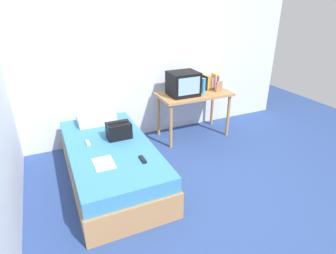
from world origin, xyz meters
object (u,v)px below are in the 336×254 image
at_px(magazine, 104,163).
at_px(water_bottle, 203,86).
at_px(bed, 111,163).
at_px(desk, 194,99).
at_px(tv, 183,84).
at_px(handbag, 119,130).
at_px(book_row, 209,82).
at_px(pillow, 96,118).
at_px(remote_dark, 143,159).
at_px(remote_silver, 88,143).
at_px(picture_frame, 219,87).

bearing_deg(magazine, water_bottle, 29.37).
distance_m(bed, desk, 1.76).
height_order(tv, handbag, tv).
bearing_deg(magazine, tv, 35.67).
height_order(book_row, pillow, book_row).
xyz_separation_m(tv, magazine, (-1.50, -1.08, -0.42)).
height_order(desk, water_bottle, water_bottle).
xyz_separation_m(pillow, remote_dark, (0.25, -1.25, -0.05)).
distance_m(bed, pillow, 0.82).
bearing_deg(water_bottle, remote_silver, -165.28).
bearing_deg(water_bottle, tv, 171.23).
bearing_deg(magazine, bed, 67.94).
xyz_separation_m(water_bottle, remote_dark, (-1.43, -1.14, -0.35)).
bearing_deg(desk, remote_silver, -162.41).
relative_size(tv, picture_frame, 2.63).
distance_m(pillow, remote_silver, 0.66).
height_order(book_row, remote_dark, book_row).
bearing_deg(picture_frame, handbag, -165.69).
height_order(remote_dark, remote_silver, same).
bearing_deg(book_row, desk, -164.27).
xyz_separation_m(desk, handbag, (-1.39, -0.56, -0.05)).
relative_size(pillow, handbag, 1.72).
xyz_separation_m(bed, tv, (1.35, 0.69, 0.68)).
bearing_deg(handbag, bed, -137.33).
xyz_separation_m(tv, book_row, (0.54, 0.11, -0.07)).
bearing_deg(handbag, tv, 24.66).
bearing_deg(picture_frame, remote_dark, -147.15).
xyz_separation_m(tv, pillow, (-1.35, 0.06, -0.36)).
bearing_deg(picture_frame, bed, -162.72).
xyz_separation_m(remote_dark, remote_silver, (-0.48, 0.64, 0.00)).
distance_m(picture_frame, handbag, 1.85).
xyz_separation_m(bed, magazine, (-0.16, -0.39, 0.26)).
bearing_deg(water_bottle, handbag, -161.90).
relative_size(desk, remote_silver, 8.06).
height_order(water_bottle, remote_silver, water_bottle).
distance_m(picture_frame, magazine, 2.35).
height_order(book_row, magazine, book_row).
bearing_deg(picture_frame, water_bottle, 171.83).
bearing_deg(remote_dark, pillow, 101.22).
xyz_separation_m(tv, handbag, (-1.19, -0.54, -0.32)).
bearing_deg(pillow, remote_silver, -110.59).
xyz_separation_m(handbag, remote_dark, (0.08, -0.64, -0.09)).
bearing_deg(pillow, handbag, -74.94).
bearing_deg(remote_silver, remote_dark, -52.96).
bearing_deg(desk, tv, -175.61).
distance_m(desk, magazine, 2.04).
bearing_deg(remote_dark, tv, 47.15).
bearing_deg(pillow, desk, -1.79).
distance_m(magazine, remote_dark, 0.42).
bearing_deg(tv, remote_silver, -160.78).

